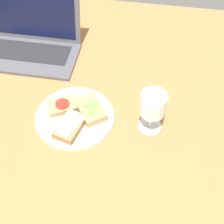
% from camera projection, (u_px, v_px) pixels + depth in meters
% --- Properties ---
extents(wooden_table, '(1.40, 1.40, 0.03)m').
position_uv_depth(wooden_table, '(88.00, 121.00, 1.02)').
color(wooden_table, '#9E6B3D').
rests_on(wooden_table, ground).
extents(plate, '(0.25, 0.25, 0.01)m').
position_uv_depth(plate, '(75.00, 117.00, 1.01)').
color(plate, silver).
rests_on(plate, wooden_table).
extents(sandwich_with_tomato, '(0.12, 0.10, 0.03)m').
position_uv_depth(sandwich_with_tomato, '(63.00, 106.00, 1.02)').
color(sandwich_with_tomato, '#A88456').
rests_on(sandwich_with_tomato, plate).
extents(sandwich_with_cheese, '(0.09, 0.12, 0.03)m').
position_uv_depth(sandwich_with_cheese, '(70.00, 126.00, 0.96)').
color(sandwich_with_cheese, '#937047').
rests_on(sandwich_with_cheese, plate).
extents(sandwich_with_cucumber, '(0.13, 0.13, 0.03)m').
position_uv_depth(sandwich_with_cucumber, '(90.00, 109.00, 1.00)').
color(sandwich_with_cucumber, '#A88456').
rests_on(sandwich_with_cucumber, plate).
extents(wine_glass, '(0.08, 0.08, 0.14)m').
position_uv_depth(wine_glass, '(153.00, 105.00, 0.91)').
color(wine_glass, white).
rests_on(wine_glass, wooden_table).
extents(laptop, '(0.36, 0.25, 0.21)m').
position_uv_depth(laptop, '(32.00, 40.00, 1.19)').
color(laptop, '#4C4C51').
rests_on(laptop, wooden_table).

